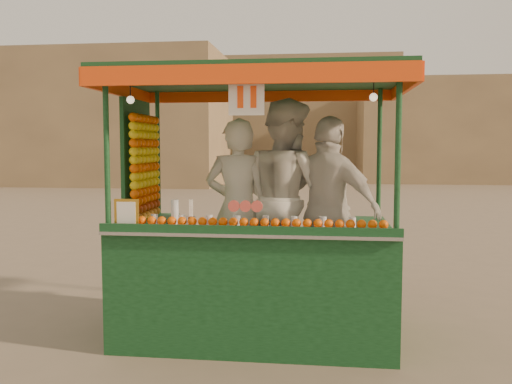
# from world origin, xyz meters

# --- Properties ---
(ground) EXTENTS (90.00, 90.00, 0.00)m
(ground) POSITION_xyz_m (0.00, 0.00, 0.00)
(ground) COLOR #6B5E4C
(ground) RESTS_ON ground
(building_left) EXTENTS (10.00, 6.00, 6.00)m
(building_left) POSITION_xyz_m (-9.00, 20.00, 3.00)
(building_left) COLOR #937A53
(building_left) RESTS_ON ground
(building_right) EXTENTS (9.00, 6.00, 5.00)m
(building_right) POSITION_xyz_m (7.00, 24.00, 2.50)
(building_right) COLOR #937A53
(building_right) RESTS_ON ground
(building_center) EXTENTS (14.00, 7.00, 7.00)m
(building_center) POSITION_xyz_m (-2.00, 30.00, 3.50)
(building_center) COLOR #937A53
(building_center) RESTS_ON ground
(juice_cart) EXTENTS (2.66, 1.72, 2.42)m
(juice_cart) POSITION_xyz_m (-0.05, 0.03, 0.78)
(juice_cart) COLOR #0E3515
(juice_cart) RESTS_ON ground
(vendor_left) EXTENTS (0.63, 0.42, 1.74)m
(vendor_left) POSITION_xyz_m (-0.19, 0.31, 1.15)
(vendor_left) COLOR silver
(vendor_left) RESTS_ON ground
(vendor_middle) EXTENTS (1.17, 1.18, 1.92)m
(vendor_middle) POSITION_xyz_m (0.27, 0.40, 1.24)
(vendor_middle) COLOR silver
(vendor_middle) RESTS_ON ground
(vendor_right) EXTENTS (1.10, 0.91, 1.75)m
(vendor_right) POSITION_xyz_m (0.69, 0.19, 1.16)
(vendor_right) COLOR beige
(vendor_right) RESTS_ON ground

